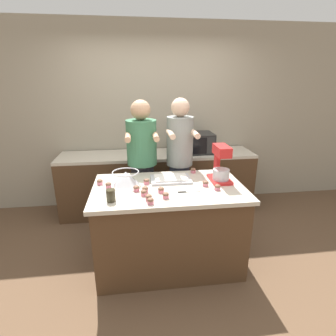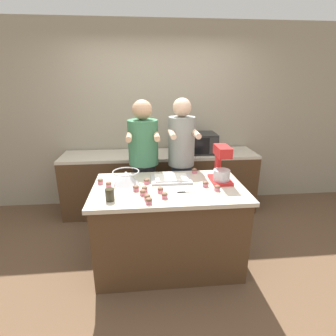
{
  "view_description": "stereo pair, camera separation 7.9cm",
  "coord_description": "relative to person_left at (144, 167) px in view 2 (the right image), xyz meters",
  "views": [
    {
      "loc": [
        -0.31,
        -2.4,
        1.91
      ],
      "look_at": [
        0.0,
        0.04,
        1.07
      ],
      "focal_mm": 28.0,
      "sensor_mm": 36.0,
      "label": 1
    },
    {
      "loc": [
        -0.24,
        -2.41,
        1.91
      ],
      "look_at": [
        0.0,
        0.04,
        1.07
      ],
      "focal_mm": 28.0,
      "sensor_mm": 36.0,
      "label": 2
    }
  ],
  "objects": [
    {
      "name": "cupcake_4",
      "position": [
        0.57,
        -0.27,
        0.03
      ],
      "size": [
        0.06,
        0.06,
        0.06
      ],
      "color": "#D17084",
      "rests_on": "island_counter"
    },
    {
      "name": "person_left",
      "position": [
        0.0,
        0.0,
        0.0
      ],
      "size": [
        0.37,
        0.52,
        1.69
      ],
      "color": "#232328",
      "rests_on": "ground_plane"
    },
    {
      "name": "back_wall",
      "position": [
        0.24,
        0.96,
        0.46
      ],
      "size": [
        10.0,
        0.06,
        2.7
      ],
      "color": "gray",
      "rests_on": "ground_plane"
    },
    {
      "name": "island_counter",
      "position": [
        0.24,
        -0.63,
        -0.44
      ],
      "size": [
        1.51,
        0.9,
        0.89
      ],
      "color": "#4C331E",
      "rests_on": "ground_plane"
    },
    {
      "name": "cupcake_6",
      "position": [
        0.18,
        -0.9,
        0.03
      ],
      "size": [
        0.06,
        0.06,
        0.06
      ],
      "color": "#D17084",
      "rests_on": "island_counter"
    },
    {
      "name": "cupcake_2",
      "position": [
        0.0,
        -0.75,
        0.03
      ],
      "size": [
        0.06,
        0.06,
        0.06
      ],
      "color": "#D17084",
      "rests_on": "island_counter"
    },
    {
      "name": "cupcake_0",
      "position": [
        0.7,
        -0.78,
        0.03
      ],
      "size": [
        0.06,
        0.06,
        0.06
      ],
      "color": "#D17084",
      "rests_on": "island_counter"
    },
    {
      "name": "stand_mixer",
      "position": [
        0.79,
        -0.55,
        0.17
      ],
      "size": [
        0.2,
        0.3,
        0.38
      ],
      "color": "red",
      "rests_on": "island_counter"
    },
    {
      "name": "cupcake_8",
      "position": [
        0.15,
        -0.78,
        0.03
      ],
      "size": [
        0.06,
        0.06,
        0.06
      ],
      "color": "#D17084",
      "rests_on": "island_counter"
    },
    {
      "name": "ground_plane",
      "position": [
        0.24,
        -0.63,
        -0.89
      ],
      "size": [
        16.0,
        16.0,
        0.0
      ],
      "primitive_type": "plane",
      "color": "brown"
    },
    {
      "name": "back_counter",
      "position": [
        0.24,
        0.61,
        -0.44
      ],
      "size": [
        2.8,
        0.6,
        0.89
      ],
      "color": "#4C331E",
      "rests_on": "ground_plane"
    },
    {
      "name": "cupcake_12",
      "position": [
        -0.02,
        -0.82,
        0.03
      ],
      "size": [
        0.06,
        0.06,
        0.06
      ],
      "color": "#D17084",
      "rests_on": "island_counter"
    },
    {
      "name": "person_right",
      "position": [
        0.46,
        -0.0,
        0.02
      ],
      "size": [
        0.33,
        0.5,
        1.71
      ],
      "color": "#33384C",
      "rests_on": "ground_plane"
    },
    {
      "name": "cupcake_3",
      "position": [
        -0.45,
        -0.5,
        0.03
      ],
      "size": [
        0.06,
        0.06,
        0.06
      ],
      "color": "#D17084",
      "rests_on": "island_counter"
    },
    {
      "name": "knife",
      "position": [
        0.4,
        -0.79,
        0.0
      ],
      "size": [
        0.22,
        0.02,
        0.01
      ],
      "color": "#BCBCC1",
      "rests_on": "island_counter"
    },
    {
      "name": "cupcake_5",
      "position": [
        -0.08,
        -0.71,
        0.03
      ],
      "size": [
        0.06,
        0.06,
        0.06
      ],
      "color": "#D17084",
      "rests_on": "island_counter"
    },
    {
      "name": "cupcake_10",
      "position": [
        -0.35,
        -0.59,
        0.03
      ],
      "size": [
        0.06,
        0.06,
        0.06
      ],
      "color": "#D17084",
      "rests_on": "island_counter"
    },
    {
      "name": "cupcake_9",
      "position": [
        0.02,
        -0.54,
        0.03
      ],
      "size": [
        0.06,
        0.06,
        0.06
      ],
      "color": "#D17084",
      "rests_on": "island_counter"
    },
    {
      "name": "mixing_bowl",
      "position": [
        -0.18,
        -0.52,
        0.07
      ],
      "size": [
        0.27,
        0.27,
        0.14
      ],
      "color": "#BCBCC1",
      "rests_on": "island_counter"
    },
    {
      "name": "microwave_oven",
      "position": [
        0.77,
        0.61,
        0.14
      ],
      "size": [
        0.55,
        0.39,
        0.29
      ],
      "color": "black",
      "rests_on": "back_counter"
    },
    {
      "name": "cupcake_11",
      "position": [
        0.02,
        -0.93,
        0.03
      ],
      "size": [
        0.06,
        0.06,
        0.06
      ],
      "color": "#D17084",
      "rests_on": "island_counter"
    },
    {
      "name": "baking_tray",
      "position": [
        0.28,
        -0.47,
        0.02
      ],
      "size": [
        0.42,
        0.28,
        0.04
      ],
      "color": "#BCBCC1",
      "rests_on": "island_counter"
    },
    {
      "name": "cupcake_7",
      "position": [
        0.61,
        -0.67,
        0.03
      ],
      "size": [
        0.06,
        0.06,
        0.06
      ],
      "color": "#D17084",
      "rests_on": "island_counter"
    },
    {
      "name": "drinking_glass",
      "position": [
        -0.31,
        -0.9,
        0.06
      ],
      "size": [
        0.08,
        0.08,
        0.11
      ],
      "color": "#332D1E",
      "rests_on": "island_counter"
    },
    {
      "name": "cupcake_1",
      "position": [
        0.03,
        -1.0,
        0.03
      ],
      "size": [
        0.06,
        0.06,
        0.06
      ],
      "color": "#D17084",
      "rests_on": "island_counter"
    }
  ]
}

